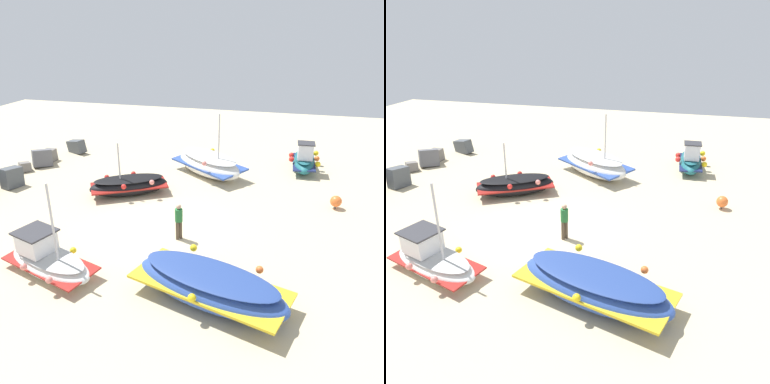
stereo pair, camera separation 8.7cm
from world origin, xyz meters
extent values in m
plane|color=beige|center=(0.00, 0.00, 0.00)|extent=(52.41, 52.41, 0.00)
ellipsoid|color=#2D4C9E|center=(-4.17, -3.31, 0.55)|extent=(3.39, 5.68, 1.12)
cube|color=gold|center=(-4.17, -3.31, 0.60)|extent=(3.39, 5.50, 0.11)
ellipsoid|color=navy|center=(-4.17, -3.31, 1.01)|extent=(2.97, 5.00, 0.19)
sphere|color=yellow|center=(-2.78, -2.42, 1.02)|extent=(0.26, 0.26, 0.26)
sphere|color=yellow|center=(-5.22, -3.01, 0.84)|extent=(0.26, 0.26, 0.26)
sphere|color=orange|center=(-3.47, -4.81, 0.99)|extent=(0.26, 0.26, 0.26)
ellipsoid|color=white|center=(-4.14, 2.57, 0.36)|extent=(2.55, 4.07, 0.79)
cube|color=maroon|center=(-4.14, 2.57, 0.39)|extent=(2.53, 3.93, 0.14)
ellipsoid|color=beige|center=(-4.14, 2.57, 0.66)|extent=(2.22, 3.57, 0.18)
cube|color=white|center=(-3.96, 3.12, 1.09)|extent=(1.33, 1.37, 0.76)
cube|color=#333338|center=(-3.96, 3.12, 1.51)|extent=(1.54, 1.59, 0.06)
cylinder|color=#B7B7BC|center=(-4.29, 2.09, 2.16)|extent=(0.08, 0.08, 2.88)
sphere|color=#EA7F75|center=(-5.21, 1.86, 0.55)|extent=(0.24, 0.24, 0.24)
sphere|color=yellow|center=(-3.46, 2.01, 0.61)|extent=(0.24, 0.24, 0.24)
sphere|color=#EA7F75|center=(-4.81, 3.13, 0.58)|extent=(0.24, 0.24, 0.24)
sphere|color=orange|center=(-3.06, 3.28, 0.65)|extent=(0.24, 0.24, 0.24)
ellipsoid|color=#1E6670|center=(9.48, -6.20, 0.46)|extent=(3.68, 1.40, 0.98)
cube|color=navy|center=(9.48, -6.20, 0.50)|extent=(3.54, 1.40, 0.14)
ellipsoid|color=#1A565F|center=(9.48, -6.20, 0.84)|extent=(3.24, 1.20, 0.20)
cube|color=silver|center=(8.83, -6.22, 1.37)|extent=(0.90, 0.88, 0.92)
cube|color=#333338|center=(8.83, -6.22, 1.87)|extent=(1.04, 1.02, 0.06)
sphere|color=yellow|center=(10.53, -6.92, 0.79)|extent=(0.32, 0.32, 0.32)
sphere|color=red|center=(9.97, -5.43, 0.72)|extent=(0.32, 0.32, 0.32)
sphere|color=orange|center=(9.51, -6.95, 0.77)|extent=(0.32, 0.32, 0.32)
sphere|color=red|center=(8.95, -5.46, 0.78)|extent=(0.32, 0.32, 0.32)
sphere|color=yellow|center=(8.49, -6.98, 0.75)|extent=(0.32, 0.32, 0.32)
ellipsoid|color=white|center=(7.08, -0.73, 0.62)|extent=(4.48, 5.12, 1.39)
cube|color=#2D4C9E|center=(7.08, -0.73, 0.69)|extent=(4.35, 4.96, 0.25)
ellipsoid|color=beige|center=(7.08, -0.73, 1.15)|extent=(3.88, 4.47, 0.33)
cylinder|color=#B7B7BC|center=(6.59, -1.42, 2.52)|extent=(0.08, 0.08, 2.54)
sphere|color=#EA7F75|center=(5.71, -0.79, 1.18)|extent=(0.27, 0.27, 0.27)
sphere|color=yellow|center=(8.45, -0.67, 1.10)|extent=(0.27, 0.27, 0.27)
ellipsoid|color=black|center=(3.15, 2.65, 0.47)|extent=(3.36, 4.28, 0.99)
cube|color=maroon|center=(3.15, 2.65, 0.52)|extent=(3.31, 4.15, 0.13)
ellipsoid|color=black|center=(3.15, 2.65, 0.87)|extent=(2.94, 3.75, 0.20)
cylinder|color=#B7B7BC|center=(2.93, 3.03, 1.89)|extent=(0.08, 0.08, 1.90)
sphere|color=red|center=(3.33, 4.00, 0.77)|extent=(0.26, 0.26, 0.26)
sphere|color=red|center=(2.25, 2.54, 0.80)|extent=(0.26, 0.26, 0.26)
sphere|color=red|center=(4.05, 2.77, 0.83)|extent=(0.26, 0.26, 0.26)
sphere|color=#EA7F75|center=(2.98, 1.31, 0.89)|extent=(0.26, 0.26, 0.26)
cylinder|color=brown|center=(-0.69, -1.17, 0.42)|extent=(0.14, 0.14, 0.83)
cylinder|color=brown|center=(-0.57, -1.27, 0.42)|extent=(0.14, 0.14, 0.83)
cylinder|color=#236B33|center=(-0.63, -1.22, 1.11)|extent=(0.32, 0.32, 0.55)
sphere|color=tan|center=(-0.63, -1.22, 1.50)|extent=(0.22, 0.22, 0.22)
cube|color=#4C5156|center=(2.45, 9.32, 0.55)|extent=(1.29, 1.01, 1.20)
cube|color=slate|center=(4.82, 10.28, 0.27)|extent=(1.00, 0.98, 0.65)
cube|color=slate|center=(5.93, 9.81, 0.52)|extent=(1.56, 1.49, 1.23)
cube|color=slate|center=(6.94, 9.93, 0.38)|extent=(0.67, 0.77, 0.82)
cube|color=#4C5156|center=(8.94, 9.14, 0.44)|extent=(1.10, 1.62, 1.14)
cylinder|color=#3F3F42|center=(4.14, -7.75, 0.05)|extent=(0.08, 0.08, 0.11)
sphere|color=orange|center=(4.14, -7.75, 0.39)|extent=(0.55, 0.55, 0.55)
camera|label=1|loc=(-14.20, -5.42, 8.28)|focal=36.31mm
camera|label=2|loc=(-14.18, -5.50, 8.28)|focal=36.31mm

